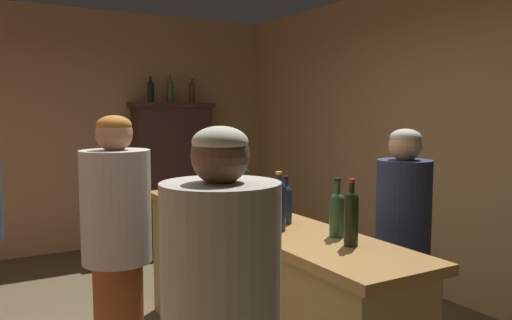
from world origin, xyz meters
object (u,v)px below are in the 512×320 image
object	(u,v)px
display_cabinet	(173,170)
display_bottle_center	(192,91)
wine_bottle_malbec	(285,202)
wine_bottle_rose	(279,203)
bar_counter	(253,293)
display_bottle_left	(151,91)
patron_near_entrance	(117,250)
wine_glass_front	(206,179)
wine_glass_mid	(221,193)
wine_bottle_chardonnay	(244,185)
wine_bottle_syrah	(337,212)
wine_bottle_riesling	(229,182)
bartender	(402,249)
flower_arrangement	(217,171)
cheese_plate	(188,196)
wine_bottle_merlot	(351,216)

from	to	relation	value
display_cabinet	display_bottle_center	distance (m)	1.01
wine_bottle_malbec	wine_bottle_rose	bearing A→B (deg)	-134.88
bar_counter	display_bottle_left	bearing A→B (deg)	82.39
wine_bottle_rose	patron_near_entrance	bearing A→B (deg)	149.03
bar_counter	wine_glass_front	world-z (taller)	wine_glass_front
wine_bottle_malbec	wine_glass_mid	distance (m)	0.52
wine_bottle_chardonnay	wine_bottle_syrah	bearing A→B (deg)	-87.83
wine_bottle_riesling	display_bottle_center	bearing A→B (deg)	72.65
wine_bottle_riesling	patron_near_entrance	xyz separation A→B (m)	(-0.97, -0.57, -0.23)
display_bottle_left	patron_near_entrance	size ratio (longest dim) A/B	0.20
wine_bottle_riesling	wine_bottle_syrah	distance (m)	1.28
display_cabinet	bar_counter	bearing A→B (deg)	-102.08
bar_counter	wine_bottle_chardonnay	size ratio (longest dim) A/B	7.65
display_cabinet	display_bottle_center	size ratio (longest dim) A/B	5.41
wine_bottle_rose	display_bottle_center	distance (m)	3.82
wine_bottle_riesling	wine_bottle_malbec	size ratio (longest dim) A/B	0.99
display_bottle_center	patron_near_entrance	bearing A→B (deg)	-119.46
patron_near_entrance	bartender	distance (m)	1.59
display_cabinet	wine_bottle_chardonnay	bearing A→B (deg)	-101.62
display_bottle_center	bar_counter	bearing A→B (deg)	-106.62
flower_arrangement	display_bottle_left	distance (m)	2.54
wine_glass_mid	patron_near_entrance	world-z (taller)	patron_near_entrance
wine_glass_mid	patron_near_entrance	distance (m)	0.77
wine_glass_front	cheese_plate	xyz separation A→B (m)	(-0.25, -0.23, -0.09)
wine_bottle_riesling	wine_glass_mid	world-z (taller)	wine_bottle_riesling
flower_arrangement	display_bottle_left	bearing A→B (deg)	82.87
wine_bottle_rose	display_bottle_left	world-z (taller)	display_bottle_left
patron_near_entrance	wine_glass_mid	bearing A→B (deg)	1.05
wine_bottle_riesling	wine_bottle_syrah	size ratio (longest dim) A/B	0.90
flower_arrangement	display_bottle_center	distance (m)	2.65
display_bottle_center	display_bottle_left	bearing A→B (deg)	180.00
display_cabinet	wine_bottle_chardonnay	xyz separation A→B (m)	(-0.60, -2.93, 0.23)
wine_bottle_syrah	wine_bottle_riesling	bearing A→B (deg)	88.65
flower_arrangement	display_bottle_center	world-z (taller)	display_bottle_center
display_cabinet	wine_glass_mid	world-z (taller)	display_cabinet
wine_bottle_riesling	cheese_plate	xyz separation A→B (m)	(-0.23, 0.22, -0.12)
wine_bottle_rose	display_cabinet	bearing A→B (deg)	78.10
wine_bottle_chardonnay	bartender	distance (m)	1.10
wine_bottle_rose	wine_bottle_merlot	bearing A→B (deg)	-72.46
wine_bottle_syrah	wine_glass_mid	distance (m)	0.90
wine_bottle_malbec	flower_arrangement	world-z (taller)	flower_arrangement
wine_bottle_chardonnay	wine_bottle_merlot	world-z (taller)	wine_bottle_chardonnay
wine_glass_front	bartender	bearing A→B (deg)	-75.86
wine_bottle_merlot	wine_bottle_malbec	size ratio (longest dim) A/B	1.17
bartender	flower_arrangement	bearing A→B (deg)	-57.67
wine_bottle_rose	wine_bottle_riesling	bearing A→B (deg)	77.65
wine_glass_front	patron_near_entrance	size ratio (longest dim) A/B	0.09
wine_bottle_rose	wine_glass_front	xyz separation A→B (m)	(0.24, 1.47, -0.06)
wine_bottle_rose	wine_glass_front	bearing A→B (deg)	80.71
wine_bottle_merlot	wine_glass_front	distance (m)	1.90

